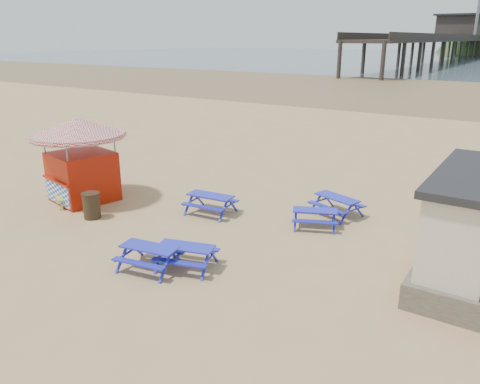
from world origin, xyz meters
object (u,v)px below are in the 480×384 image
Objects in this scene: picnic_table_blue_a at (211,204)px; picnic_table_yellow at (71,195)px; litter_bin at (91,205)px; picnic_table_blue_b at (337,206)px; ice_cream_kiosk at (80,149)px.

picnic_table_blue_a is 6.01m from picnic_table_yellow.
picnic_table_blue_a is at bearing 39.79° from litter_bin.
ice_cream_kiosk is (-9.64, -4.16, 1.82)m from picnic_table_blue_b.
picnic_table_blue_a is at bearing 48.36° from picnic_table_yellow.
ice_cream_kiosk is at bearing -168.91° from picnic_table_blue_a.
litter_bin is (2.12, -0.69, 0.18)m from picnic_table_yellow.
picnic_table_yellow is 1.95m from ice_cream_kiosk.
picnic_table_yellow is 2.00× the size of litter_bin.
litter_bin is at bearing -20.43° from ice_cream_kiosk.
picnic_table_yellow is at bearing -92.81° from ice_cream_kiosk.
picnic_table_blue_b is 1.05× the size of picnic_table_yellow.
picnic_table_blue_b is 9.39m from litter_bin.
picnic_table_yellow is 2.24m from litter_bin.
ice_cream_kiosk reaches higher than litter_bin.
litter_bin is at bearing 8.85° from picnic_table_yellow.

